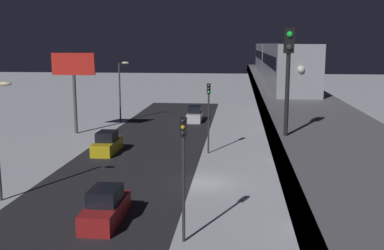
{
  "coord_description": "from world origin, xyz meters",
  "views": [
    {
      "loc": [
        -2.4,
        31.39,
        9.94
      ],
      "look_at": [
        1.99,
        -11.71,
        2.11
      ],
      "focal_mm": 42.44,
      "sensor_mm": 36.0,
      "label": 1
    }
  ],
  "objects_px": {
    "traffic_light_near": "(183,162)",
    "subway_train": "(277,60)",
    "sedan_red": "(106,208)",
    "commercial_billboard": "(74,72)",
    "sedan_white": "(195,115)",
    "sedan_yellow": "(107,144)",
    "traffic_light_mid": "(209,108)",
    "rail_signal": "(288,63)"
  },
  "relations": [
    {
      "from": "sedan_yellow",
      "to": "sedan_white",
      "type": "distance_m",
      "value": 18.95
    },
    {
      "from": "sedan_white",
      "to": "commercial_billboard",
      "type": "xyz_separation_m",
      "value": [
        12.44,
        9.3,
        6.03
      ]
    },
    {
      "from": "rail_signal",
      "to": "traffic_light_near",
      "type": "relative_size",
      "value": 0.62
    },
    {
      "from": "traffic_light_mid",
      "to": "commercial_billboard",
      "type": "distance_m",
      "value": 17.44
    },
    {
      "from": "subway_train",
      "to": "rail_signal",
      "type": "height_order",
      "value": "rail_signal"
    },
    {
      "from": "traffic_light_near",
      "to": "sedan_red",
      "type": "bearing_deg",
      "value": -24.84
    },
    {
      "from": "sedan_white",
      "to": "commercial_billboard",
      "type": "distance_m",
      "value": 16.66
    },
    {
      "from": "traffic_light_near",
      "to": "subway_train",
      "type": "bearing_deg",
      "value": -104.19
    },
    {
      "from": "sedan_red",
      "to": "commercial_billboard",
      "type": "xyz_separation_m",
      "value": [
        10.64,
        -24.58,
        6.03
      ]
    },
    {
      "from": "subway_train",
      "to": "rail_signal",
      "type": "distance_m",
      "value": 29.99
    },
    {
      "from": "traffic_light_mid",
      "to": "traffic_light_near",
      "type": "bearing_deg",
      "value": 90.0
    },
    {
      "from": "traffic_light_near",
      "to": "commercial_billboard",
      "type": "relative_size",
      "value": 0.72
    },
    {
      "from": "sedan_red",
      "to": "sedan_white",
      "type": "relative_size",
      "value": 1.04
    },
    {
      "from": "traffic_light_mid",
      "to": "sedan_white",
      "type": "bearing_deg",
      "value": -80.42
    },
    {
      "from": "sedan_yellow",
      "to": "commercial_billboard",
      "type": "distance_m",
      "value": 12.06
    },
    {
      "from": "traffic_light_near",
      "to": "sedan_yellow",
      "type": "bearing_deg",
      "value": -62.97
    },
    {
      "from": "subway_train",
      "to": "traffic_light_mid",
      "type": "relative_size",
      "value": 5.76
    },
    {
      "from": "sedan_yellow",
      "to": "rail_signal",
      "type": "bearing_deg",
      "value": 121.32
    },
    {
      "from": "rail_signal",
      "to": "traffic_light_near",
      "type": "bearing_deg",
      "value": -44.49
    },
    {
      "from": "sedan_yellow",
      "to": "traffic_light_mid",
      "type": "bearing_deg",
      "value": -176.02
    },
    {
      "from": "sedan_white",
      "to": "traffic_light_near",
      "type": "relative_size",
      "value": 0.7
    },
    {
      "from": "rail_signal",
      "to": "sedan_white",
      "type": "distance_m",
      "value": 41.93
    },
    {
      "from": "sedan_yellow",
      "to": "sedan_white",
      "type": "relative_size",
      "value": 1.02
    },
    {
      "from": "sedan_red",
      "to": "traffic_light_near",
      "type": "relative_size",
      "value": 0.73
    },
    {
      "from": "sedan_yellow",
      "to": "sedan_white",
      "type": "height_order",
      "value": "same"
    },
    {
      "from": "sedan_red",
      "to": "traffic_light_mid",
      "type": "distance_m",
      "value": 17.67
    },
    {
      "from": "subway_train",
      "to": "traffic_light_near",
      "type": "distance_m",
      "value": 26.66
    },
    {
      "from": "sedan_red",
      "to": "subway_train",
      "type": "bearing_deg",
      "value": 64.47
    },
    {
      "from": "sedan_yellow",
      "to": "traffic_light_near",
      "type": "bearing_deg",
      "value": 117.03
    },
    {
      "from": "sedan_yellow",
      "to": "sedan_red",
      "type": "xyz_separation_m",
      "value": [
        -4.6,
        16.05,
        -0.0
      ]
    },
    {
      "from": "sedan_red",
      "to": "sedan_white",
      "type": "bearing_deg",
      "value": 86.96
    },
    {
      "from": "rail_signal",
      "to": "sedan_red",
      "type": "relative_size",
      "value": 0.85
    },
    {
      "from": "sedan_red",
      "to": "traffic_light_mid",
      "type": "relative_size",
      "value": 0.73
    },
    {
      "from": "subway_train",
      "to": "sedan_red",
      "type": "xyz_separation_m",
      "value": [
        11.16,
        23.37,
        -7.46
      ]
    },
    {
      "from": "sedan_yellow",
      "to": "traffic_light_mid",
      "type": "distance_m",
      "value": 9.92
    },
    {
      "from": "subway_train",
      "to": "sedan_white",
      "type": "xyz_separation_m",
      "value": [
        9.36,
        -10.52,
        -7.46
      ]
    },
    {
      "from": "commercial_billboard",
      "to": "sedan_white",
      "type": "bearing_deg",
      "value": -143.2
    },
    {
      "from": "sedan_white",
      "to": "traffic_light_mid",
      "type": "distance_m",
      "value": 17.76
    },
    {
      "from": "sedan_white",
      "to": "commercial_billboard",
      "type": "height_order",
      "value": "commercial_billboard"
    },
    {
      "from": "sedan_red",
      "to": "traffic_light_mid",
      "type": "xyz_separation_m",
      "value": [
        -4.7,
        -16.7,
        3.4
      ]
    },
    {
      "from": "traffic_light_near",
      "to": "commercial_billboard",
      "type": "xyz_separation_m",
      "value": [
        15.34,
        -26.75,
        2.63
      ]
    },
    {
      "from": "sedan_yellow",
      "to": "traffic_light_near",
      "type": "xyz_separation_m",
      "value": [
        -9.3,
        18.23,
        3.4
      ]
    }
  ]
}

